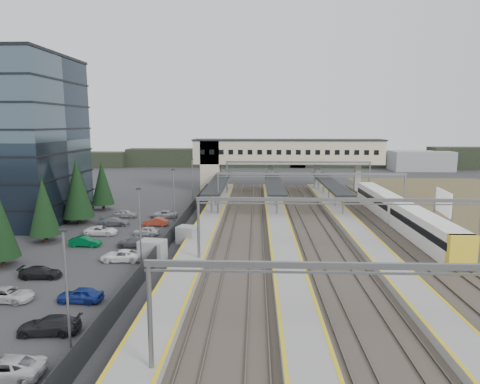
{
  "coord_description": "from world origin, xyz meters",
  "views": [
    {
      "loc": [
        3.84,
        -50.01,
        14.47
      ],
      "look_at": [
        1.32,
        15.24,
        4.0
      ],
      "focal_mm": 32.0,
      "sensor_mm": 36.0,
      "label": 1
    }
  ],
  "objects_px": {
    "relay_cabin_far": "(187,235)",
    "billboard": "(443,203)",
    "train": "(399,213)",
    "relay_cabin_near": "(152,250)",
    "footbridge": "(274,154)"
  },
  "relations": [
    {
      "from": "relay_cabin_far",
      "to": "billboard",
      "type": "distance_m",
      "value": 34.68
    },
    {
      "from": "relay_cabin_far",
      "to": "billboard",
      "type": "relative_size",
      "value": 0.43
    },
    {
      "from": "train",
      "to": "relay_cabin_near",
      "type": "bearing_deg",
      "value": -152.55
    },
    {
      "from": "relay_cabin_near",
      "to": "relay_cabin_far",
      "type": "relative_size",
      "value": 1.07
    },
    {
      "from": "relay_cabin_near",
      "to": "relay_cabin_far",
      "type": "xyz_separation_m",
      "value": [
        2.63,
        6.9,
        -0.06
      ]
    },
    {
      "from": "train",
      "to": "billboard",
      "type": "bearing_deg",
      "value": -19.56
    },
    {
      "from": "footbridge",
      "to": "train",
      "type": "height_order",
      "value": "footbridge"
    },
    {
      "from": "train",
      "to": "footbridge",
      "type": "bearing_deg",
      "value": 116.8
    },
    {
      "from": "relay_cabin_near",
      "to": "footbridge",
      "type": "bearing_deg",
      "value": 72.92
    },
    {
      "from": "footbridge",
      "to": "billboard",
      "type": "xyz_separation_m",
      "value": [
        21.5,
        -34.11,
        -4.15
      ]
    },
    {
      "from": "billboard",
      "to": "relay_cabin_far",
      "type": "bearing_deg",
      "value": -167.56
    },
    {
      "from": "relay_cabin_far",
      "to": "footbridge",
      "type": "height_order",
      "value": "footbridge"
    },
    {
      "from": "footbridge",
      "to": "billboard",
      "type": "bearing_deg",
      "value": -57.77
    },
    {
      "from": "relay_cabin_near",
      "to": "train",
      "type": "height_order",
      "value": "train"
    },
    {
      "from": "billboard",
      "to": "relay_cabin_near",
      "type": "bearing_deg",
      "value": -158.48
    }
  ]
}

